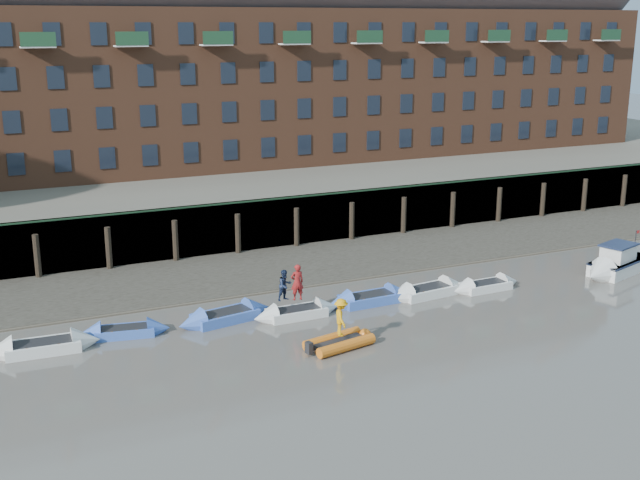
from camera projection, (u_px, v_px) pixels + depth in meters
ground at (461, 385)px, 32.32m from camera, size 220.00×220.00×0.00m
foreshore at (290, 266)px, 48.12m from camera, size 110.00×8.00×0.50m
mud_band at (313, 282)px, 45.14m from camera, size 110.00×1.60×0.10m
river_wall at (264, 224)px, 51.55m from camera, size 110.00×1.23×3.30m
bank_terrace at (204, 186)px, 63.50m from camera, size 110.00×28.00×3.20m
apartment_terrace at (194, 40)px, 61.43m from camera, size 80.60×15.56×20.98m
rowboat_0 at (43, 347)px, 35.52m from camera, size 5.03×1.68×1.44m
rowboat_1 at (124, 331)px, 37.38m from camera, size 4.36×1.97×1.22m
rowboat_2 at (225, 316)px, 39.19m from camera, size 5.13×2.31×1.44m
rowboat_3 at (297, 313)px, 39.75m from camera, size 4.53×1.33×1.31m
rowboat_4 at (370, 299)px, 41.70m from camera, size 4.90×1.57×1.41m
rowboat_5 at (427, 291)px, 42.86m from camera, size 5.03×1.94×1.42m
rowboat_6 at (486, 286)px, 43.81m from camera, size 4.32×1.33×1.25m
rib_tender at (342, 341)px, 36.13m from camera, size 3.39×2.14×0.57m
motor_launch at (612, 266)px, 46.21m from camera, size 5.81×3.39×2.28m
person_rower_a at (297, 282)px, 39.42m from camera, size 0.68×0.47×1.82m
person_rower_b at (285, 285)px, 39.37m from camera, size 0.89×0.78×1.57m
person_rib_crew at (341, 317)px, 35.84m from camera, size 0.88×1.24×1.73m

